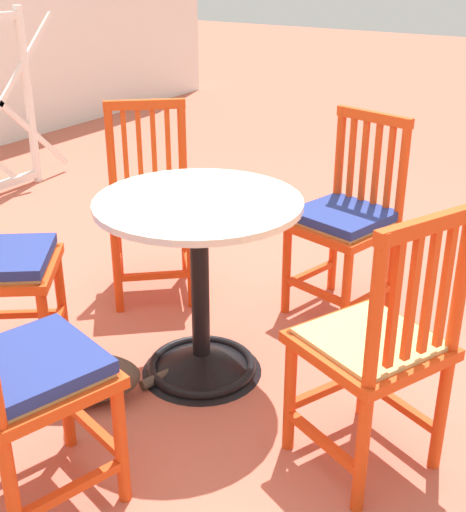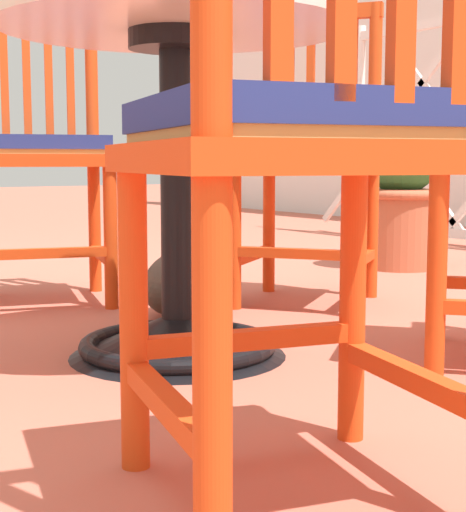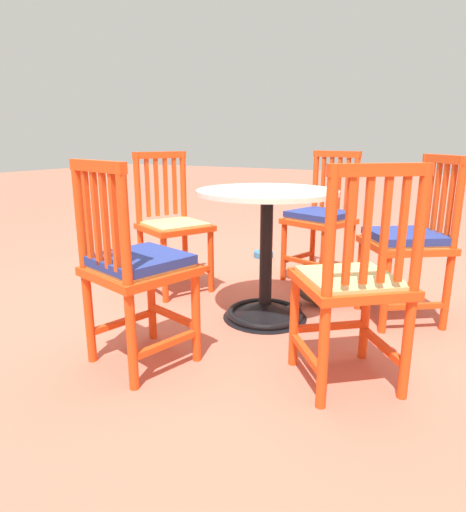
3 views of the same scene
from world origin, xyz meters
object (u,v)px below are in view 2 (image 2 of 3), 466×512
orange_chair_by_planter (309,156)px  orange_chair_tucked_in (43,156)px  terracotta_planter (401,187)px  tabby_cat (193,279)px  cafe_table (177,228)px  orange_chair_at_corner (307,145)px

orange_chair_by_planter → orange_chair_tucked_in: bearing=-124.9°
orange_chair_tucked_in → terracotta_planter: bearing=87.2°
orange_chair_tucked_in → tabby_cat: orange_chair_tucked_in is taller
cafe_table → orange_chair_at_corner: (0.76, -0.26, 0.16)m
orange_chair_by_planter → tabby_cat: (-0.05, -0.38, -0.35)m
orange_chair_at_corner → tabby_cat: bearing=154.7°
orange_chair_at_corner → tabby_cat: size_ratio=1.53×
tabby_cat → orange_chair_tucked_in: bearing=-146.4°
orange_chair_at_corner → terracotta_planter: 2.32m
cafe_table → orange_chair_tucked_in: size_ratio=0.83×
orange_chair_at_corner → tabby_cat: (-1.18, 0.56, -0.35)m
cafe_table → orange_chair_by_planter: size_ratio=0.83×
cafe_table → tabby_cat: (-0.42, 0.30, -0.19)m
orange_chair_tucked_in → orange_chair_by_planter: bearing=55.1°
tabby_cat → orange_chair_by_planter: bearing=83.2°
cafe_table → orange_chair_at_corner: bearing=-19.0°
orange_chair_at_corner → orange_chair_by_planter: (-1.13, 0.94, 0.00)m
tabby_cat → terracotta_planter: size_ratio=0.96×
orange_chair_at_corner → terracotta_planter: bearing=131.1°
orange_chair_tucked_in → cafe_table: bearing=-1.5°
orange_chair_at_corner → tabby_cat: orange_chair_at_corner is taller
orange_chair_by_planter → terracotta_planter: orange_chair_by_planter is taller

